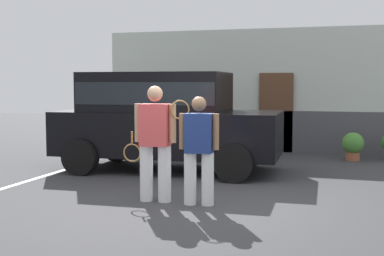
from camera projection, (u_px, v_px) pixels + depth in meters
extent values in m
plane|color=#38383A|center=(192.00, 204.00, 7.81)|extent=(40.00, 40.00, 0.00)
cube|color=silver|center=(47.00, 175.00, 10.25)|extent=(0.12, 4.40, 0.01)
cube|color=silver|center=(263.00, 90.00, 13.98)|extent=(8.80, 0.30, 3.28)
cube|color=#4C4C51|center=(261.00, 131.00, 13.88)|extent=(7.39, 0.10, 1.10)
cube|color=brown|center=(276.00, 113.00, 13.71)|extent=(0.90, 0.06, 2.10)
cube|color=black|center=(169.00, 133.00, 10.75)|extent=(4.67, 2.08, 0.90)
cube|color=black|center=(157.00, 92.00, 10.74)|extent=(2.97, 1.87, 0.80)
cube|color=black|center=(157.00, 93.00, 10.74)|extent=(2.91, 1.89, 0.44)
cylinder|color=black|center=(249.00, 150.00, 11.32)|extent=(0.73, 0.29, 0.72)
cylinder|color=black|center=(234.00, 163.00, 9.48)|extent=(0.73, 0.29, 0.72)
cylinder|color=black|center=(118.00, 146.00, 12.10)|extent=(0.73, 0.29, 0.72)
cylinder|color=black|center=(80.00, 157.00, 10.26)|extent=(0.73, 0.29, 0.72)
cylinder|color=white|center=(165.00, 174.00, 7.94)|extent=(0.20, 0.20, 0.87)
cylinder|color=white|center=(146.00, 173.00, 8.01)|extent=(0.20, 0.20, 0.87)
cube|color=#E04C4C|center=(155.00, 125.00, 7.91)|extent=(0.45, 0.30, 0.65)
sphere|color=tan|center=(155.00, 94.00, 7.86)|extent=(0.24, 0.24, 0.24)
cylinder|color=tan|center=(172.00, 123.00, 7.84)|extent=(0.11, 0.11, 0.59)
cylinder|color=tan|center=(138.00, 123.00, 7.97)|extent=(0.11, 0.11, 0.59)
torus|color=olive|center=(132.00, 153.00, 8.09)|extent=(0.37, 0.04, 0.37)
cylinder|color=olive|center=(132.00, 138.00, 8.07)|extent=(0.03, 0.03, 0.20)
cylinder|color=white|center=(208.00, 179.00, 7.71)|extent=(0.19, 0.19, 0.79)
cylinder|color=white|center=(190.00, 178.00, 7.77)|extent=(0.19, 0.19, 0.79)
cube|color=navy|center=(199.00, 133.00, 7.68)|extent=(0.43, 0.29, 0.59)
sphere|color=#8C6647|center=(199.00, 104.00, 7.64)|extent=(0.22, 0.22, 0.22)
cylinder|color=#8C6647|center=(216.00, 132.00, 7.63)|extent=(0.10, 0.10, 0.54)
cylinder|color=#8C6647|center=(182.00, 131.00, 7.73)|extent=(0.10, 0.10, 0.54)
torus|color=olive|center=(180.00, 110.00, 7.76)|extent=(0.28, 0.14, 0.29)
cylinder|color=olive|center=(180.00, 125.00, 7.78)|extent=(0.03, 0.03, 0.20)
cylinder|color=#9E5638|center=(353.00, 156.00, 12.23)|extent=(0.33, 0.33, 0.20)
sphere|color=#4C8C38|center=(353.00, 143.00, 12.20)|extent=(0.51, 0.51, 0.51)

